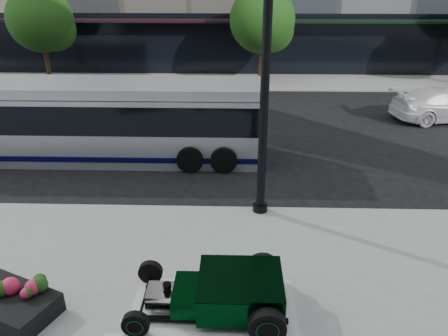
{
  "coord_description": "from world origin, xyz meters",
  "views": [
    {
      "loc": [
        -0.44,
        -13.5,
        6.74
      ],
      "look_at": [
        -0.79,
        -1.55,
        1.2
      ],
      "focal_mm": 35.0,
      "sensor_mm": 36.0,
      "label": 1
    }
  ],
  "objects_px": {
    "flower_planter": "(4,300)",
    "transit_bus": "(103,120)",
    "lamppost": "(265,89)",
    "hot_rod": "(230,292)",
    "white_sedan": "(447,105)"
  },
  "relations": [
    {
      "from": "lamppost",
      "to": "transit_bus",
      "type": "relative_size",
      "value": 0.66
    },
    {
      "from": "hot_rod",
      "to": "transit_bus",
      "type": "bearing_deg",
      "value": 120.19
    },
    {
      "from": "flower_planter",
      "to": "transit_bus",
      "type": "bearing_deg",
      "value": 91.34
    },
    {
      "from": "flower_planter",
      "to": "white_sedan",
      "type": "bearing_deg",
      "value": 42.15
    },
    {
      "from": "hot_rod",
      "to": "flower_planter",
      "type": "relative_size",
      "value": 1.28
    },
    {
      "from": "hot_rod",
      "to": "lamppost",
      "type": "height_order",
      "value": "lamppost"
    },
    {
      "from": "white_sedan",
      "to": "hot_rod",
      "type": "bearing_deg",
      "value": 133.65
    },
    {
      "from": "hot_rod",
      "to": "lamppost",
      "type": "relative_size",
      "value": 0.4
    },
    {
      "from": "hot_rod",
      "to": "flower_planter",
      "type": "distance_m",
      "value": 4.73
    },
    {
      "from": "flower_planter",
      "to": "white_sedan",
      "type": "xyz_separation_m",
      "value": [
        14.83,
        13.43,
        0.37
      ]
    },
    {
      "from": "flower_planter",
      "to": "white_sedan",
      "type": "distance_m",
      "value": 20.01
    },
    {
      "from": "lamppost",
      "to": "transit_bus",
      "type": "height_order",
      "value": "lamppost"
    },
    {
      "from": "hot_rod",
      "to": "lamppost",
      "type": "distance_m",
      "value": 5.36
    },
    {
      "from": "hot_rod",
      "to": "white_sedan",
      "type": "height_order",
      "value": "white_sedan"
    },
    {
      "from": "hot_rod",
      "to": "transit_bus",
      "type": "distance_m",
      "value": 9.82
    }
  ]
}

